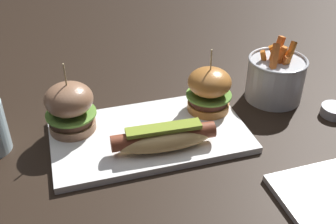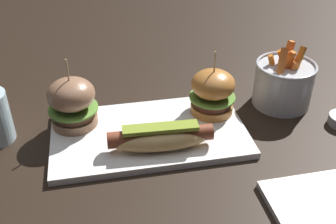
% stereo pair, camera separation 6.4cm
% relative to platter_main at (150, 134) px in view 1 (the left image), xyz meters
% --- Properties ---
extents(ground_plane, '(3.00, 3.00, 0.00)m').
position_rel_platter_main_xyz_m(ground_plane, '(0.00, 0.00, -0.01)').
color(ground_plane, black).
extents(platter_main, '(0.39, 0.22, 0.01)m').
position_rel_platter_main_xyz_m(platter_main, '(0.00, 0.00, 0.00)').
color(platter_main, white).
rests_on(platter_main, ground).
extents(hot_dog, '(0.20, 0.07, 0.05)m').
position_rel_platter_main_xyz_m(hot_dog, '(0.01, -0.06, 0.03)').
color(hot_dog, tan).
rests_on(hot_dog, platter_main).
extents(slider_left, '(0.10, 0.10, 0.15)m').
position_rel_platter_main_xyz_m(slider_left, '(-0.15, 0.05, 0.06)').
color(slider_left, '#8E6549').
rests_on(slider_left, platter_main).
extents(slider_right, '(0.10, 0.10, 0.14)m').
position_rel_platter_main_xyz_m(slider_right, '(0.14, 0.04, 0.06)').
color(slider_right, '#B16E31').
rests_on(slider_right, platter_main).
extents(fries_bucket, '(0.13, 0.13, 0.14)m').
position_rel_platter_main_xyz_m(fries_bucket, '(0.31, 0.07, 0.05)').
color(fries_bucket, '#B7BABF').
rests_on(fries_bucket, ground).
extents(sauce_ramekin, '(0.06, 0.06, 0.02)m').
position_rel_platter_main_xyz_m(sauce_ramekin, '(0.41, -0.04, 0.00)').
color(sauce_ramekin, '#A8AAB2').
rests_on(sauce_ramekin, ground).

